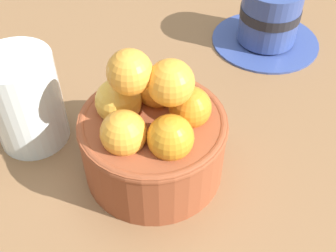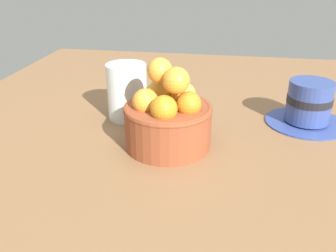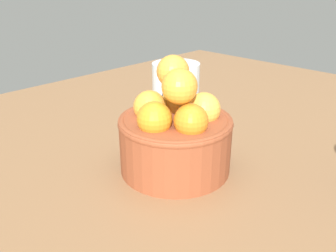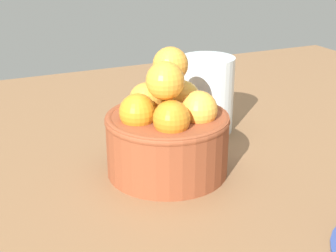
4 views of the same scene
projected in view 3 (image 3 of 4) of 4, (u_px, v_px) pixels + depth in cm
name	position (u px, v px, depth cm)	size (l,w,h in cm)	color
ground_plane	(175.00, 182.00, 45.59)	(121.82, 92.51, 4.14)	brown
terracotta_bowl	(175.00, 132.00, 42.80)	(13.85, 13.85, 14.09)	brown
water_glass	(176.00, 95.00, 55.33)	(7.33, 7.33, 10.27)	silver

